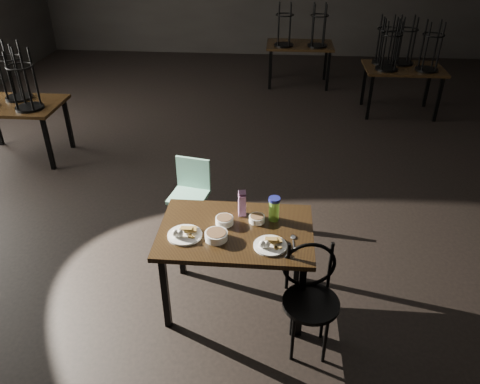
# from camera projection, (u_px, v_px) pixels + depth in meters

# --- Properties ---
(main_table) EXTENTS (1.20, 0.80, 0.75)m
(main_table) POSITION_uv_depth(u_px,v_px,m) (236.00, 238.00, 3.68)
(main_table) COLOR black
(main_table) RESTS_ON ground
(plate_left) EXTENTS (0.26, 0.26, 0.09)m
(plate_left) POSITION_uv_depth(u_px,v_px,m) (184.00, 234.00, 3.55)
(plate_left) COLOR white
(plate_left) RESTS_ON main_table
(plate_right) EXTENTS (0.25, 0.25, 0.08)m
(plate_right) POSITION_uv_depth(u_px,v_px,m) (270.00, 244.00, 3.44)
(plate_right) COLOR white
(plate_right) RESTS_ON main_table
(bowl_near) EXTENTS (0.14, 0.14, 0.06)m
(bowl_near) POSITION_uv_depth(u_px,v_px,m) (224.00, 220.00, 3.69)
(bowl_near) COLOR white
(bowl_near) RESTS_ON main_table
(bowl_far) EXTENTS (0.13, 0.13, 0.05)m
(bowl_far) POSITION_uv_depth(u_px,v_px,m) (257.00, 219.00, 3.72)
(bowl_far) COLOR white
(bowl_far) RESTS_ON main_table
(bowl_big) EXTENTS (0.17, 0.17, 0.06)m
(bowl_big) POSITION_uv_depth(u_px,v_px,m) (216.00, 235.00, 3.52)
(bowl_big) COLOR white
(bowl_big) RESTS_ON main_table
(juice_carton) EXTENTS (0.07, 0.07, 0.23)m
(juice_carton) POSITION_uv_depth(u_px,v_px,m) (242.00, 203.00, 3.76)
(juice_carton) COLOR #7F1772
(juice_carton) RESTS_ON main_table
(water_bottle) EXTENTS (0.10, 0.10, 0.20)m
(water_bottle) POSITION_uv_depth(u_px,v_px,m) (274.00, 209.00, 3.70)
(water_bottle) COLOR #86D83F
(water_bottle) RESTS_ON main_table
(spoon) EXTENTS (0.04, 0.20, 0.01)m
(spoon) POSITION_uv_depth(u_px,v_px,m) (293.00, 238.00, 3.54)
(spoon) COLOR silver
(spoon) RESTS_ON main_table
(bentwood_chair) EXTENTS (0.43, 0.42, 0.87)m
(bentwood_chair) POSITION_uv_depth(u_px,v_px,m) (310.00, 291.00, 3.39)
(bentwood_chair) COLOR black
(bentwood_chair) RESTS_ON ground
(school_chair) EXTENTS (0.42, 0.42, 0.77)m
(school_chair) POSITION_uv_depth(u_px,v_px,m) (191.00, 189.00, 4.71)
(school_chair) COLOR #6AA690
(school_chair) RESTS_ON ground
(bg_table_left) EXTENTS (1.20, 0.80, 1.48)m
(bg_table_left) POSITION_uv_depth(u_px,v_px,m) (12.00, 102.00, 5.92)
(bg_table_left) COLOR black
(bg_table_left) RESTS_ON ground
(bg_table_right) EXTENTS (1.20, 0.80, 1.48)m
(bg_table_right) POSITION_uv_depth(u_px,v_px,m) (403.00, 64.00, 7.26)
(bg_table_right) COLOR black
(bg_table_right) RESTS_ON ground
(bg_table_far) EXTENTS (1.20, 0.80, 1.48)m
(bg_table_far) POSITION_uv_depth(u_px,v_px,m) (300.00, 44.00, 8.47)
(bg_table_far) COLOR black
(bg_table_far) RESTS_ON ground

